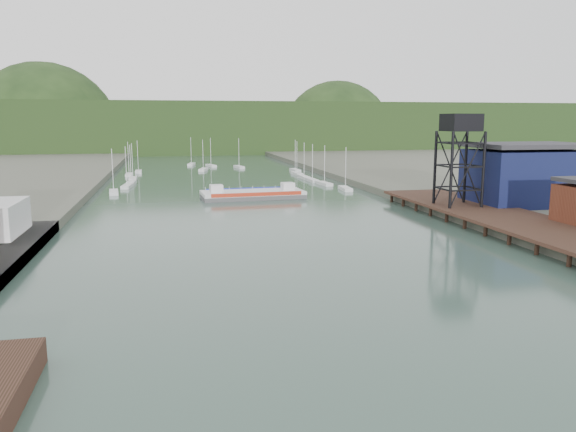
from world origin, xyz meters
name	(u,v)px	position (x,y,z in m)	size (l,w,h in m)	color
ground	(410,385)	(0.00, 0.00, 0.00)	(600.00, 600.00, 0.00)	#2C443E
east_pier	(510,219)	(37.00, 45.00, 1.90)	(14.00, 70.00, 2.45)	black
lift_tower	(461,128)	(35.00, 58.00, 15.65)	(6.50, 6.50, 16.00)	black
blue_shed	(527,175)	(50.00, 60.00, 7.06)	(20.50, 14.50, 11.30)	#0C1338
marina_sailboats	(219,176)	(0.08, 138.46, 0.35)	(57.71, 92.65, 0.90)	silver
distant_hills	(186,131)	(-3.98, 301.35, 10.38)	(500.00, 120.00, 80.00)	black
chain_ferry	(253,194)	(3.17, 89.81, 0.92)	(22.87, 10.39, 3.22)	#505053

